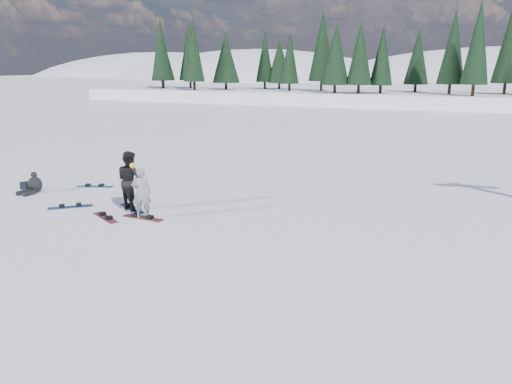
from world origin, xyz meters
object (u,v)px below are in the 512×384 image
at_px(snowboard_loose_c, 95,187).
at_px(snowboard_loose_a, 70,207).
at_px(gear_bag, 26,186).
at_px(snowboard_loose_b, 105,218).
at_px(seated_rider, 34,185).
at_px(snowboarder_woman, 141,193).
at_px(snowboarder_man, 130,180).

relative_size(snowboard_loose_c, snowboard_loose_a, 1.00).
relative_size(gear_bag, snowboard_loose_c, 0.30).
height_order(gear_bag, snowboard_loose_b, gear_bag).
bearing_deg(snowboard_loose_b, snowboard_loose_c, 163.40).
bearing_deg(seated_rider, snowboard_loose_c, 57.26).
relative_size(snowboard_loose_b, snowboard_loose_c, 1.00).
bearing_deg(snowboarder_woman, gear_bag, -40.01).
xyz_separation_m(snowboarder_man, seated_rider, (-4.94, 0.36, -0.70)).
bearing_deg(snowboard_loose_b, snowboard_loose_a, -166.45).
relative_size(seated_rider, snowboard_loose_b, 0.69).
bearing_deg(snowboarder_woman, snowboard_loose_b, -5.96).
distance_m(gear_bag, snowboard_loose_c, 2.66).
distance_m(seated_rider, gear_bag, 0.76).
height_order(seated_rider, gear_bag, seated_rider).
height_order(seated_rider, snowboard_loose_b, seated_rider).
relative_size(snowboarder_woman, snowboard_loose_c, 1.24).
xyz_separation_m(snowboarder_man, snowboard_loose_c, (-3.41, 2.05, -1.01)).
xyz_separation_m(seated_rider, snowboard_loose_c, (1.53, 1.69, -0.31)).
bearing_deg(snowboarder_man, gear_bag, 14.18).
xyz_separation_m(snowboarder_woman, snowboarder_man, (-1.03, 0.79, 0.15)).
xyz_separation_m(snowboarder_woman, snowboard_loose_c, (-4.44, 2.84, -0.85)).
bearing_deg(snowboard_loose_a, snowboarder_man, -22.24).
distance_m(snowboarder_man, snowboard_loose_c, 4.11).
height_order(gear_bag, snowboard_loose_c, gear_bag).
bearing_deg(gear_bag, snowboarder_man, -6.20).
height_order(snowboarder_woman, snowboard_loose_a, snowboarder_woman).
bearing_deg(snowboard_loose_c, snowboard_loose_a, -85.75).
xyz_separation_m(gear_bag, snowboard_loose_a, (3.54, -1.34, -0.14)).
bearing_deg(snowboarder_man, snowboard_loose_b, 105.09).
distance_m(snowboard_loose_b, snowboard_loose_c, 4.67).
bearing_deg(snowboard_loose_a, seated_rider, 117.75).
distance_m(snowboarder_woman, snowboarder_man, 1.31).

